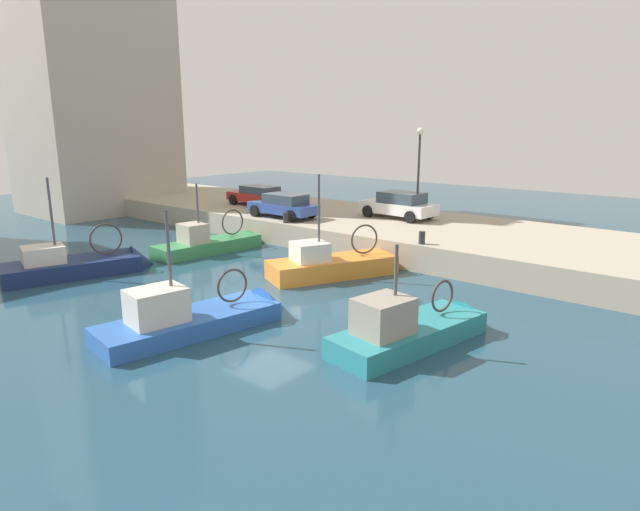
# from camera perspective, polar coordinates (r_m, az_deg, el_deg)

# --- Properties ---
(water_surface) EXTENTS (80.00, 80.00, 0.00)m
(water_surface) POSITION_cam_1_polar(r_m,az_deg,el_deg) (19.55, -5.47, -5.01)
(water_surface) COLOR navy
(water_surface) RESTS_ON ground
(quay_wall) EXTENTS (9.00, 56.00, 1.20)m
(quay_wall) POSITION_cam_1_polar(r_m,az_deg,el_deg) (28.40, 11.14, 1.96)
(quay_wall) COLOR #ADA08C
(quay_wall) RESTS_ON ground
(fishing_boat_teal) EXTENTS (6.14, 2.74, 3.85)m
(fishing_boat_teal) POSITION_cam_1_polar(r_m,az_deg,el_deg) (16.30, 9.96, -8.43)
(fishing_boat_teal) COLOR teal
(fishing_boat_teal) RESTS_ON ground
(fishing_boat_navy) EXTENTS (6.41, 3.66, 5.09)m
(fishing_boat_navy) POSITION_cam_1_polar(r_m,az_deg,el_deg) (25.27, -23.66, -1.54)
(fishing_boat_navy) COLOR navy
(fishing_boat_navy) RESTS_ON ground
(fishing_boat_orange) EXTENTS (6.33, 4.23, 5.10)m
(fishing_boat_orange) POSITION_cam_1_polar(r_m,az_deg,el_deg) (22.99, 1.98, -1.78)
(fishing_boat_orange) COLOR orange
(fishing_boat_orange) RESTS_ON ground
(fishing_boat_blue) EXTENTS (6.61, 2.90, 4.70)m
(fishing_boat_blue) POSITION_cam_1_polar(r_m,az_deg,el_deg) (17.49, -12.42, -7.03)
(fishing_boat_blue) COLOR #2D60B7
(fishing_boat_blue) RESTS_ON ground
(fishing_boat_green) EXTENTS (6.42, 2.26, 4.18)m
(fishing_boat_green) POSITION_cam_1_polar(r_m,az_deg,el_deg) (27.83, -11.07, 0.74)
(fishing_boat_green) COLOR #388951
(fishing_boat_green) RESTS_ON ground
(parked_car_white) EXTENTS (2.23, 4.24, 1.43)m
(parked_car_white) POSITION_cam_1_polar(r_m,az_deg,el_deg) (30.02, 8.32, 5.28)
(parked_car_white) COLOR silver
(parked_car_white) RESTS_ON quay_wall
(parked_car_blue) EXTENTS (1.87, 4.03, 1.31)m
(parked_car_blue) POSITION_cam_1_polar(r_m,az_deg,el_deg) (29.97, -3.83, 5.28)
(parked_car_blue) COLOR #334C9E
(parked_car_blue) RESTS_ON quay_wall
(parked_car_red) EXTENTS (1.91, 4.22, 1.24)m
(parked_car_red) POSITION_cam_1_polar(r_m,az_deg,el_deg) (34.61, -6.48, 6.31)
(parked_car_red) COLOR red
(parked_car_red) RESTS_ON quay_wall
(mooring_bollard_mid) EXTENTS (0.28, 0.28, 0.55)m
(mooring_bollard_mid) POSITION_cam_1_polar(r_m,az_deg,el_deg) (23.72, 10.63, 1.85)
(mooring_bollard_mid) COLOR #2D2D33
(mooring_bollard_mid) RESTS_ON quay_wall
(mooring_bollard_north) EXTENTS (0.28, 0.28, 0.55)m
(mooring_bollard_north) POSITION_cam_1_polar(r_m,az_deg,el_deg) (28.38, -3.62, 3.98)
(mooring_bollard_north) COLOR #2D2D33
(mooring_bollard_north) RESTS_ON quay_wall
(quay_streetlamp) EXTENTS (0.36, 0.36, 4.83)m
(quay_streetlamp) POSITION_cam_1_polar(r_m,az_deg,el_deg) (29.92, 10.35, 10.04)
(quay_streetlamp) COLOR #38383D
(quay_streetlamp) RESTS_ON quay_wall
(waterfront_building_west_mid) EXTENTS (9.89, 8.01, 24.31)m
(waterfront_building_west_mid) POSITION_cam_1_polar(r_m,az_deg,el_deg) (43.48, -23.22, 20.49)
(waterfront_building_west_mid) COLOR #B2A899
(waterfront_building_west_mid) RESTS_ON ground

